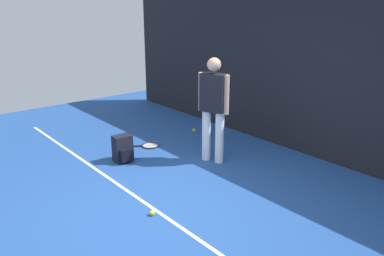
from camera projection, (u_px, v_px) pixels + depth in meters
name	position (u px, v px, depth m)	size (l,w,h in m)	color
ground_plane	(168.00, 208.00, 5.16)	(12.00, 12.00, 0.00)	#234C93
back_fence	(315.00, 80.00, 6.57)	(10.00, 0.10, 2.59)	black
court_line	(158.00, 212.00, 5.07)	(9.00, 0.05, 0.00)	white
tennis_player	(213.00, 104.00, 6.38)	(0.50, 0.35, 1.70)	white
tennis_racket	(149.00, 146.00, 7.31)	(0.47, 0.61, 0.03)	black
backpack	(123.00, 149.00, 6.59)	(0.29, 0.31, 0.44)	black
tennis_ball_near_player	(194.00, 130.00, 8.09)	(0.07, 0.07, 0.07)	#CCE033
tennis_ball_by_fence	(152.00, 213.00, 4.98)	(0.07, 0.07, 0.07)	#CCE033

